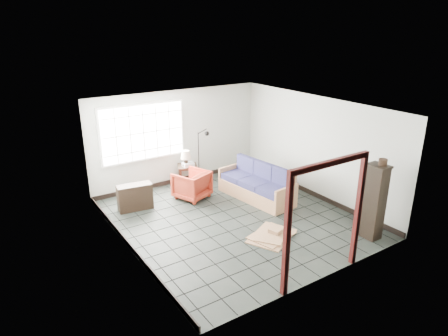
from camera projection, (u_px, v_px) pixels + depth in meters
ground at (234, 218)px, 9.23m from camera, size 5.50×5.50×0.00m
room_shell at (234, 149)px, 8.68m from camera, size 5.02×5.52×2.61m
window_panel at (143, 132)px, 10.29m from camera, size 2.32×0.08×1.52m
doorway_trim at (326, 207)px, 6.64m from camera, size 1.80×0.08×2.20m
futon_sofa at (258, 186)px, 10.23m from camera, size 1.04×2.16×0.92m
armchair at (192, 183)px, 10.20m from camera, size 0.98×0.96×0.80m
side_table at (187, 169)px, 11.01m from camera, size 0.68×0.68×0.57m
table_lamp at (186, 155)px, 10.81m from camera, size 0.37×0.37×0.44m
projector at (188, 164)px, 10.90m from camera, size 0.31×0.25×0.10m
floor_lamp at (203, 154)px, 11.07m from camera, size 0.42×0.36×1.56m
console_shelf at (135, 197)px, 9.60m from camera, size 0.85×0.42×0.64m
tall_shelf at (374, 201)px, 8.17m from camera, size 0.34×0.44×1.61m
pot at (383, 162)px, 7.86m from camera, size 0.19×0.19×0.13m
open_box at (267, 195)px, 10.13m from camera, size 0.74×0.39×0.41m
cardboard_pile at (272, 235)px, 8.45m from camera, size 1.27×1.14×0.15m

